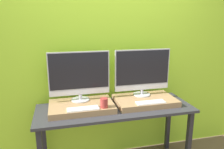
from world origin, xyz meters
name	(u,v)px	position (x,y,z in m)	size (l,w,h in m)	color
wall_back	(108,56)	(0.00, 0.68, 1.30)	(8.00, 0.04, 2.60)	#9ED12D
workbench	(115,115)	(0.00, 0.30, 0.70)	(1.73, 0.61, 0.79)	#2D2D33
wooden_riser_left	(82,106)	(-0.37, 0.34, 0.82)	(0.69, 0.45, 0.06)	#99754C
monitor_left	(79,75)	(-0.37, 0.45, 1.14)	(0.67, 0.20, 0.55)	#B2B2B7
keyboard_left	(83,109)	(-0.37, 0.18, 0.86)	(0.32, 0.11, 0.01)	silver
mug	(104,103)	(-0.15, 0.18, 0.90)	(0.08, 0.08, 0.10)	#9E332D
wooden_riser_right	(145,101)	(0.37, 0.34, 0.82)	(0.69, 0.45, 0.06)	#99754C
monitor_right	(142,71)	(0.37, 0.45, 1.14)	(0.67, 0.20, 0.55)	#B2B2B7
keyboard_right	(151,102)	(0.37, 0.18, 0.86)	(0.32, 0.11, 0.01)	silver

